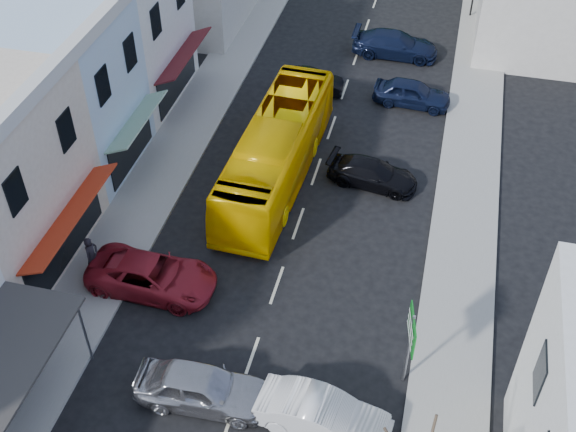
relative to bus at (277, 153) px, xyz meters
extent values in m
plane|color=black|center=(1.80, -11.02, -1.55)|extent=(120.00, 120.00, 0.00)
cube|color=gray|center=(-5.70, -1.02, -1.48)|extent=(3.00, 52.00, 0.15)
cube|color=gray|center=(9.30, -1.02, -1.48)|extent=(3.00, 52.00, 0.15)
cube|color=#A22710|center=(-6.60, -8.02, 1.50)|extent=(1.30, 6.80, 0.08)
cube|color=#A6C4DC|center=(-10.70, -1.02, 2.45)|extent=(7.00, 6.00, 8.00)
cube|color=#195926|center=(-6.60, -1.02, 1.50)|extent=(1.30, 5.10, 0.08)
cube|color=silver|center=(-10.70, 5.48, 2.45)|extent=(7.00, 7.00, 8.00)
cube|color=#521418|center=(-6.60, 5.48, 1.50)|extent=(1.30, 5.95, 0.08)
imported|color=#FAC100|center=(0.00, 0.00, 0.00)|extent=(2.94, 11.69, 3.10)
imported|color=#A2A2A7|center=(0.61, -13.20, -0.85)|extent=(4.47, 1.98, 1.40)
imported|color=silver|center=(5.08, -13.29, -0.85)|extent=(4.56, 2.25, 1.40)
imported|color=maroon|center=(-3.20, -8.40, -0.85)|extent=(4.65, 2.03, 1.40)
imported|color=black|center=(4.67, 0.70, -0.85)|extent=(4.70, 2.42, 1.40)
imported|color=black|center=(5.73, 8.32, -0.85)|extent=(4.51, 2.08, 1.40)
imported|color=black|center=(-0.16, 8.30, -0.85)|extent=(4.49, 2.04, 1.40)
imported|color=black|center=(4.09, 13.64, -0.85)|extent=(4.51, 1.87, 1.40)
imported|color=black|center=(-5.93, -8.21, -0.55)|extent=(0.51, 0.67, 1.70)
camera|label=1|loc=(7.23, -27.18, 21.04)|focal=45.00mm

